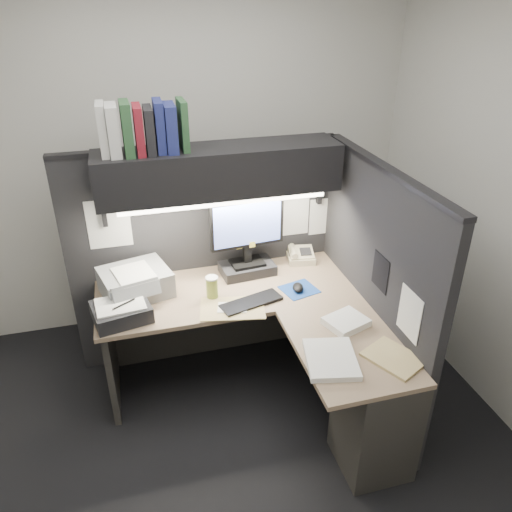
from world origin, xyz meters
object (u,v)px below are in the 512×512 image
at_px(telephone, 301,255).
at_px(printer, 135,282).
at_px(overhead_shelf, 219,170).
at_px(desk, 297,367).
at_px(keyboard, 251,302).
at_px(monitor, 247,245).
at_px(coffee_cup, 212,288).
at_px(notebook_stack, 121,312).

height_order(telephone, printer, printer).
bearing_deg(overhead_shelf, desk, -68.21).
relative_size(keyboard, printer, 0.96).
distance_m(monitor, telephone, 0.47).
xyz_separation_m(coffee_cup, notebook_stack, (-0.58, -0.09, -0.02)).
distance_m(monitor, keyboard, 0.45).
xyz_separation_m(overhead_shelf, coffee_cup, (-0.13, -0.27, -0.70)).
distance_m(desk, monitor, 0.90).
bearing_deg(coffee_cup, telephone, 24.42).
bearing_deg(desk, monitor, 99.81).
relative_size(keyboard, coffee_cup, 2.85).
distance_m(desk, keyboard, 0.50).
xyz_separation_m(keyboard, coffee_cup, (-0.23, 0.14, 0.06)).
xyz_separation_m(overhead_shelf, keyboard, (0.10, -0.41, -0.76)).
distance_m(telephone, notebook_stack, 1.38).
xyz_separation_m(overhead_shelf, telephone, (0.60, 0.07, -0.73)).
bearing_deg(printer, monitor, -10.17).
distance_m(monitor, printer, 0.79).
relative_size(desk, overhead_shelf, 1.10).
bearing_deg(keyboard, printer, 139.29).
bearing_deg(monitor, overhead_shelf, 169.44).
height_order(coffee_cup, printer, printer).
bearing_deg(monitor, notebook_stack, -164.07).
xyz_separation_m(monitor, telephone, (0.43, 0.08, -0.18)).
height_order(desk, telephone, telephone).
bearing_deg(coffee_cup, printer, 158.73).
xyz_separation_m(desk, coffee_cup, (-0.43, 0.49, 0.36)).
height_order(keyboard, telephone, telephone).
xyz_separation_m(printer, notebook_stack, (-0.10, -0.28, -0.04)).
height_order(desk, coffee_cup, coffee_cup).
relative_size(keyboard, notebook_stack, 1.23).
distance_m(coffee_cup, notebook_stack, 0.59).
bearing_deg(coffee_cup, overhead_shelf, 64.37).
bearing_deg(telephone, keyboard, -127.49).
relative_size(desk, telephone, 8.36).
bearing_deg(desk, notebook_stack, 158.56).
distance_m(telephone, coffee_cup, 0.80).
bearing_deg(desk, coffee_cup, 131.31).
relative_size(keyboard, telephone, 2.00).
distance_m(desk, notebook_stack, 1.13).
bearing_deg(coffee_cup, notebook_stack, -171.08).
relative_size(monitor, coffee_cup, 3.92).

